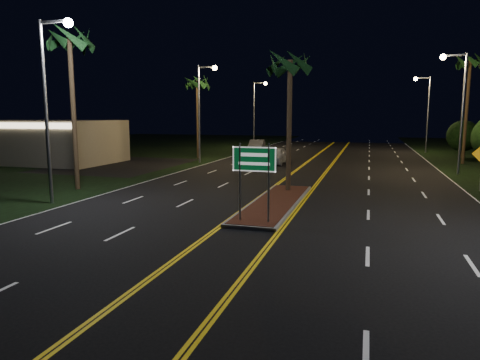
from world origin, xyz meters
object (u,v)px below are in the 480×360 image
at_px(commercial_building, 38,141).
at_px(median_island, 275,203).
at_px(shrub_far, 463,136).
at_px(highway_sign, 254,167).
at_px(streetlight_left_near, 51,90).
at_px(streetlight_right_far, 425,105).
at_px(palm_right_far, 470,63).
at_px(car_near, 276,154).
at_px(palm_left_near, 69,42).
at_px(palm_left_far, 197,83).
at_px(streetlight_left_mid, 203,102).
at_px(palm_median, 290,64).
at_px(streetlight_left_far, 257,107).
at_px(streetlight_right_mid, 458,99).
at_px(car_far, 257,145).

bearing_deg(commercial_building, median_island, -26.55).
bearing_deg(shrub_far, highway_sign, -112.57).
distance_m(streetlight_left_near, streetlight_right_far, 43.53).
xyz_separation_m(palm_right_far, car_near, (-16.64, -5.03, -8.24)).
distance_m(streetlight_left_near, palm_left_near, 5.36).
bearing_deg(palm_left_far, median_island, -58.64).
bearing_deg(streetlight_left_mid, streetlight_left_near, -90.00).
relative_size(streetlight_right_far, palm_median, 1.08).
distance_m(commercial_building, streetlight_left_far, 28.75).
bearing_deg(streetlight_left_mid, highway_sign, -63.41).
xyz_separation_m(highway_sign, streetlight_left_far, (-10.61, 41.20, 3.25)).
distance_m(streetlight_left_near, streetlight_right_mid, 27.83).
relative_size(median_island, palm_right_far, 1.00).
bearing_deg(palm_left_far, palm_right_far, 4.47).
xyz_separation_m(streetlight_left_mid, shrub_far, (24.41, 12.00, -3.32)).
bearing_deg(streetlight_left_far, median_island, -74.00).
bearing_deg(streetlight_right_far, car_near, -130.33).
xyz_separation_m(streetlight_left_mid, streetlight_left_far, (0.00, 20.00, 0.00)).
xyz_separation_m(median_island, commercial_building, (-26.00, 12.99, 1.92)).
distance_m(streetlight_left_far, car_far, 9.69).
relative_size(streetlight_right_far, palm_right_far, 0.87).
bearing_deg(palm_right_far, streetlight_left_near, -132.00).
bearing_deg(commercial_building, streetlight_right_far, 31.01).
relative_size(median_island, commercial_building, 0.68).
bearing_deg(palm_left_far, palm_median, -53.82).
distance_m(median_island, streetlight_right_mid, 19.20).
bearing_deg(highway_sign, palm_left_far, 116.92).
distance_m(car_near, car_far, 11.80).
height_order(streetlight_left_near, streetlight_right_far, same).
bearing_deg(median_island, shrub_far, 64.55).
bearing_deg(streetlight_right_far, streetlight_left_far, 174.62).
height_order(commercial_building, palm_median, palm_median).
bearing_deg(median_island, streetlight_left_near, -164.22).
height_order(streetlight_left_far, shrub_far, streetlight_left_far).
bearing_deg(car_far, commercial_building, -146.04).
distance_m(median_island, highway_sign, 4.80).
height_order(commercial_building, car_far, commercial_building).
height_order(highway_sign, shrub_far, shrub_far).
bearing_deg(streetlight_left_near, streetlight_left_far, 90.00).
xyz_separation_m(median_island, car_far, (-8.46, 28.83, 0.83)).
distance_m(streetlight_left_mid, streetlight_right_far, 27.83).
xyz_separation_m(streetlight_right_mid, palm_left_far, (-23.41, 6.00, 2.09)).
bearing_deg(palm_left_near, streetlight_left_near, -64.74).
relative_size(car_near, car_far, 0.98).
bearing_deg(car_near, palm_right_far, 17.09).
height_order(streetlight_left_mid, palm_right_far, palm_right_far).
height_order(highway_sign, palm_left_far, palm_left_far).
xyz_separation_m(streetlight_right_mid, palm_median, (-10.61, -11.50, 1.62)).
xyz_separation_m(palm_left_near, palm_left_far, (-0.30, 20.00, -0.93)).
xyz_separation_m(streetlight_left_far, palm_left_far, (-2.19, -16.00, 2.09)).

